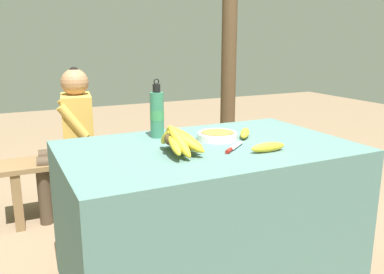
# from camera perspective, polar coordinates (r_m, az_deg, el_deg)

# --- Properties ---
(market_counter) EXTENTS (1.44, 0.90, 0.75)m
(market_counter) POSITION_cam_1_polar(r_m,az_deg,el_deg) (2.17, 2.18, -10.87)
(market_counter) COLOR #4C706B
(market_counter) RESTS_ON ground_plane
(banana_bunch_ripe) EXTENTS (0.21, 0.32, 0.15)m
(banana_bunch_ripe) POSITION_cam_1_polar(r_m,az_deg,el_deg) (1.88, -1.96, -0.23)
(banana_bunch_ripe) COLOR #4C381E
(banana_bunch_ripe) RESTS_ON market_counter
(serving_bowl) EXTENTS (0.21, 0.21, 0.04)m
(serving_bowl) POSITION_cam_1_polar(r_m,az_deg,el_deg) (2.16, 3.59, 0.26)
(serving_bowl) COLOR white
(serving_bowl) RESTS_ON market_counter
(water_bottle) EXTENTS (0.08, 0.08, 0.32)m
(water_bottle) POSITION_cam_1_polar(r_m,az_deg,el_deg) (2.19, -4.93, 3.27)
(water_bottle) COLOR #337556
(water_bottle) RESTS_ON market_counter
(loose_banana_front) EXTENTS (0.18, 0.05, 0.05)m
(loose_banana_front) POSITION_cam_1_polar(r_m,az_deg,el_deg) (1.95, 10.62, -1.41)
(loose_banana_front) COLOR gold
(loose_banana_front) RESTS_ON market_counter
(loose_banana_side) EXTENTS (0.15, 0.17, 0.05)m
(loose_banana_side) POSITION_cam_1_polar(r_m,az_deg,el_deg) (2.22, 7.43, 0.54)
(loose_banana_side) COLOR gold
(loose_banana_side) RESTS_ON market_counter
(knife) EXTENTS (0.17, 0.15, 0.02)m
(knife) POSITION_cam_1_polar(r_m,az_deg,el_deg) (1.96, 5.64, -1.58)
(knife) COLOR #BCBCC1
(knife) RESTS_ON market_counter
(wooden_bench) EXTENTS (1.66, 0.32, 0.44)m
(wooden_bench) POSITION_cam_1_polar(r_m,az_deg,el_deg) (3.16, -10.35, -3.25)
(wooden_bench) COLOR brown
(wooden_bench) RESTS_ON ground_plane
(seated_vendor) EXTENTS (0.44, 0.41, 1.09)m
(seated_vendor) POSITION_cam_1_polar(r_m,az_deg,el_deg) (3.01, -16.63, 0.70)
(seated_vendor) COLOR #473828
(seated_vendor) RESTS_ON ground_plane
(banana_bunch_green) EXTENTS (0.18, 0.28, 0.12)m
(banana_bunch_green) POSITION_cam_1_polar(r_m,az_deg,el_deg) (3.28, -2.14, -0.05)
(banana_bunch_green) COLOR #4C381E
(banana_bunch_green) RESTS_ON wooden_bench
(support_post_far) EXTENTS (0.14, 0.14, 2.24)m
(support_post_far) POSITION_cam_1_polar(r_m,az_deg,el_deg) (3.73, 5.19, 11.22)
(support_post_far) COLOR #4C3823
(support_post_far) RESTS_ON ground_plane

